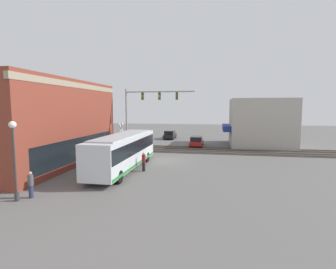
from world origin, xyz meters
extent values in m
plane|color=#605E5B|center=(0.00, 0.00, 0.00)|extent=(120.00, 120.00, 0.00)
cube|color=brown|center=(-3.87, 11.85, 4.14)|extent=(16.71, 8.71, 8.29)
cube|color=gray|center=(-3.87, 7.65, 7.74)|extent=(16.91, 0.36, 0.50)
cube|color=black|center=(-3.87, 7.55, 1.70)|extent=(14.03, 0.12, 2.20)
cube|color=#B2ADA3|center=(13.61, -11.80, 3.44)|extent=(9.15, 8.60, 6.89)
cube|color=navy|center=(13.61, -6.95, 2.60)|extent=(6.41, 1.20, 0.80)
cube|color=silver|center=(-4.61, 2.80, 1.78)|extent=(11.92, 2.55, 2.70)
cube|color=black|center=(-4.61, 2.80, 2.18)|extent=(11.68, 2.59, 1.14)
cube|color=#288438|center=(-4.61, 2.80, 0.59)|extent=(11.68, 2.58, 0.24)
cube|color=#A5A8AA|center=(-4.61, 2.80, 3.19)|extent=(10.13, 2.17, 0.12)
cylinder|color=black|center=(-0.85, 2.80, 0.50)|extent=(1.00, 2.57, 1.00)
cylinder|color=black|center=(-8.77, 2.80, 0.50)|extent=(1.00, 2.57, 1.00)
cylinder|color=gray|center=(4.77, 5.81, 3.99)|extent=(0.20, 0.20, 7.98)
cylinder|color=gray|center=(4.77, 1.51, 7.58)|extent=(0.16, 8.61, 0.16)
cube|color=#284723|center=(4.77, 3.66, 7.03)|extent=(0.30, 0.27, 0.90)
sphere|color=yellow|center=(4.61, 3.66, 7.03)|extent=(0.20, 0.20, 0.20)
cube|color=#284723|center=(4.77, 1.51, 7.03)|extent=(0.30, 0.27, 0.90)
sphere|color=yellow|center=(4.61, 1.51, 7.03)|extent=(0.20, 0.20, 0.20)
cube|color=#284723|center=(4.77, -0.64, 7.03)|extent=(0.30, 0.27, 0.90)
sphere|color=red|center=(4.61, -0.64, 7.03)|extent=(0.20, 0.20, 0.20)
cylinder|color=gray|center=(3.43, 6.02, 1.80)|extent=(0.14, 0.14, 3.60)
cube|color=white|center=(3.43, 6.02, 3.10)|extent=(1.41, 0.06, 1.41)
cube|color=white|center=(3.43, 6.02, 3.10)|extent=(1.41, 0.06, 1.41)
cylinder|color=#38383A|center=(3.43, 6.02, 2.30)|extent=(0.08, 0.90, 0.08)
sphere|color=red|center=(3.38, 5.57, 2.30)|extent=(0.28, 0.28, 0.28)
sphere|color=red|center=(3.38, 6.47, 2.30)|extent=(0.28, 0.28, 0.28)
cylinder|color=#38383A|center=(-13.38, 6.46, 0.25)|extent=(0.28, 0.28, 0.50)
cylinder|color=#38383A|center=(-13.38, 6.46, 2.22)|extent=(0.12, 0.12, 4.44)
sphere|color=white|center=(-13.38, 6.46, 4.66)|extent=(0.44, 0.44, 0.44)
cube|color=#332D28|center=(6.00, 0.00, 0.01)|extent=(2.60, 60.00, 0.03)
cube|color=#6B6056|center=(5.28, 0.00, 0.07)|extent=(0.07, 60.00, 0.15)
cube|color=#6B6056|center=(6.72, 0.00, 0.07)|extent=(0.07, 60.00, 0.15)
cube|color=#332D28|center=(9.20, 0.00, 0.01)|extent=(2.60, 60.00, 0.03)
cube|color=#6B6056|center=(8.48, 0.00, 0.07)|extent=(0.07, 60.00, 0.15)
cube|color=#6B6056|center=(9.92, 0.00, 0.07)|extent=(0.07, 60.00, 0.15)
cube|color=#B21E19|center=(11.33, -2.60, 0.52)|extent=(4.54, 1.80, 0.54)
cube|color=black|center=(11.11, -2.60, 1.12)|extent=(2.50, 1.62, 0.65)
cylinder|color=black|center=(12.74, -2.60, 0.32)|extent=(0.64, 1.82, 0.64)
cylinder|color=black|center=(9.93, -2.60, 0.32)|extent=(0.64, 1.82, 0.64)
cube|color=black|center=(19.33, 2.80, 0.54)|extent=(4.49, 1.80, 0.57)
cube|color=black|center=(19.11, 2.80, 1.17)|extent=(2.47, 1.62, 0.68)
cylinder|color=black|center=(20.72, 2.80, 0.32)|extent=(0.64, 1.82, 0.64)
cylinder|color=black|center=(17.94, 2.80, 0.32)|extent=(0.64, 1.82, 0.64)
cylinder|color=black|center=(-4.78, 0.88, 0.41)|extent=(0.28, 0.28, 0.81)
cylinder|color=maroon|center=(-4.78, 0.88, 1.15)|extent=(0.34, 0.34, 0.68)
sphere|color=tan|center=(-4.78, 0.88, 1.60)|extent=(0.22, 0.22, 0.22)
cylinder|color=#2D3351|center=(-12.74, 5.98, 0.40)|extent=(0.28, 0.28, 0.80)
cylinder|color=#4C4C51|center=(-12.74, 5.98, 1.14)|extent=(0.34, 0.34, 0.67)
sphere|color=tan|center=(-12.74, 5.98, 1.58)|extent=(0.22, 0.22, 0.22)
camera|label=1|loc=(-26.90, -5.44, 5.71)|focal=28.00mm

